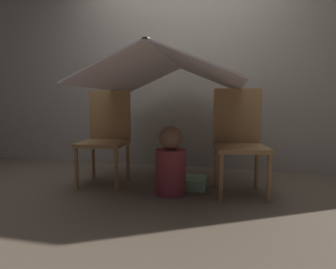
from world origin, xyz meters
name	(u,v)px	position (x,y,z in m)	size (l,w,h in m)	color
ground_plane	(165,194)	(0.00, 0.00, 0.00)	(8.80, 8.80, 0.00)	brown
wall_back	(185,68)	(0.00, 1.12, 1.25)	(7.00, 0.05, 2.50)	gray
chair_left	(106,134)	(-0.66, 0.23, 0.50)	(0.48, 0.48, 0.94)	olive
chair_right	(239,137)	(0.64, 0.23, 0.50)	(0.50, 0.50, 0.94)	olive
sheet_canopy	(168,72)	(0.00, 0.14, 1.08)	(1.30, 1.36, 0.28)	silver
person_front	(171,164)	(0.05, 0.03, 0.27)	(0.27, 0.27, 0.61)	maroon
floor_cushion	(188,182)	(0.18, 0.23, 0.05)	(0.34, 0.27, 0.10)	#7FB27F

